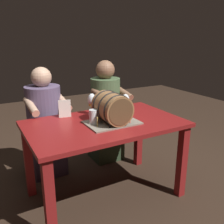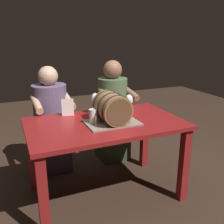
{
  "view_description": "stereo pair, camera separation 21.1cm",
  "coord_description": "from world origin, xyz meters",
  "px_view_note": "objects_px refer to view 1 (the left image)",
  "views": [
    {
      "loc": [
        -0.94,
        -1.82,
        1.44
      ],
      "look_at": [
        0.04,
        -0.06,
        0.82
      ],
      "focal_mm": 40.33,
      "sensor_mm": 36.0,
      "label": 1
    },
    {
      "loc": [
        -0.75,
        -1.91,
        1.44
      ],
      "look_at": [
        0.04,
        -0.06,
        0.82
      ],
      "focal_mm": 40.33,
      "sensor_mm": 36.0,
      "label": 2
    }
  ],
  "objects_px": {
    "dining_table": "(105,134)",
    "wine_glass_empty": "(104,99)",
    "wine_glass_amber": "(92,101)",
    "person_seated_right": "(106,115)",
    "menu_card": "(65,109)",
    "wine_glass_red": "(125,101)",
    "beer_pint": "(93,118)",
    "person_seated_left": "(45,126)",
    "barrel_cake": "(112,109)"
  },
  "relations": [
    {
      "from": "barrel_cake",
      "to": "wine_glass_amber",
      "type": "xyz_separation_m",
      "value": [
        -0.04,
        0.31,
        0.0
      ]
    },
    {
      "from": "wine_glass_red",
      "to": "wine_glass_empty",
      "type": "height_order",
      "value": "wine_glass_empty"
    },
    {
      "from": "menu_card",
      "to": "person_seated_right",
      "type": "xyz_separation_m",
      "value": [
        0.61,
        0.36,
        -0.26
      ]
    },
    {
      "from": "barrel_cake",
      "to": "wine_glass_red",
      "type": "relative_size",
      "value": 2.42
    },
    {
      "from": "person_seated_right",
      "to": "wine_glass_empty",
      "type": "bearing_deg",
      "value": -119.29
    },
    {
      "from": "wine_glass_empty",
      "to": "wine_glass_amber",
      "type": "relative_size",
      "value": 0.95
    },
    {
      "from": "dining_table",
      "to": "wine_glass_red",
      "type": "xyz_separation_m",
      "value": [
        0.3,
        0.15,
        0.23
      ]
    },
    {
      "from": "barrel_cake",
      "to": "menu_card",
      "type": "bearing_deg",
      "value": 129.61
    },
    {
      "from": "barrel_cake",
      "to": "wine_glass_red",
      "type": "bearing_deg",
      "value": 38.46
    },
    {
      "from": "wine_glass_empty",
      "to": "wine_glass_amber",
      "type": "height_order",
      "value": "wine_glass_amber"
    },
    {
      "from": "menu_card",
      "to": "person_seated_right",
      "type": "relative_size",
      "value": 0.14
    },
    {
      "from": "person_seated_left",
      "to": "person_seated_right",
      "type": "height_order",
      "value": "person_seated_right"
    },
    {
      "from": "wine_glass_amber",
      "to": "barrel_cake",
      "type": "bearing_deg",
      "value": -83.53
    },
    {
      "from": "dining_table",
      "to": "wine_glass_empty",
      "type": "relative_size",
      "value": 7.02
    },
    {
      "from": "wine_glass_amber",
      "to": "beer_pint",
      "type": "height_order",
      "value": "wine_glass_amber"
    },
    {
      "from": "dining_table",
      "to": "wine_glass_empty",
      "type": "height_order",
      "value": "wine_glass_empty"
    },
    {
      "from": "dining_table",
      "to": "menu_card",
      "type": "height_order",
      "value": "menu_card"
    },
    {
      "from": "beer_pint",
      "to": "person_seated_left",
      "type": "height_order",
      "value": "person_seated_left"
    },
    {
      "from": "menu_card",
      "to": "person_seated_left",
      "type": "distance_m",
      "value": 0.46
    },
    {
      "from": "wine_glass_amber",
      "to": "menu_card",
      "type": "xyz_separation_m",
      "value": [
        -0.26,
        0.04,
        -0.05
      ]
    },
    {
      "from": "wine_glass_empty",
      "to": "person_seated_right",
      "type": "distance_m",
      "value": 0.58
    },
    {
      "from": "wine_glass_empty",
      "to": "menu_card",
      "type": "bearing_deg",
      "value": 170.62
    },
    {
      "from": "menu_card",
      "to": "wine_glass_red",
      "type": "bearing_deg",
      "value": -3.07
    },
    {
      "from": "dining_table",
      "to": "menu_card",
      "type": "distance_m",
      "value": 0.43
    },
    {
      "from": "wine_glass_amber",
      "to": "person_seated_right",
      "type": "bearing_deg",
      "value": 48.79
    },
    {
      "from": "wine_glass_empty",
      "to": "barrel_cake",
      "type": "bearing_deg",
      "value": -104.93
    },
    {
      "from": "barrel_cake",
      "to": "person_seated_right",
      "type": "bearing_deg",
      "value": 66.22
    },
    {
      "from": "wine_glass_red",
      "to": "wine_glass_empty",
      "type": "xyz_separation_m",
      "value": [
        -0.19,
        0.08,
        0.02
      ]
    },
    {
      "from": "beer_pint",
      "to": "person_seated_right",
      "type": "height_order",
      "value": "person_seated_right"
    },
    {
      "from": "wine_glass_empty",
      "to": "person_seated_left",
      "type": "distance_m",
      "value": 0.71
    },
    {
      "from": "wine_glass_red",
      "to": "beer_pint",
      "type": "xyz_separation_m",
      "value": [
        -0.42,
        -0.17,
        -0.06
      ]
    },
    {
      "from": "barrel_cake",
      "to": "wine_glass_red",
      "type": "xyz_separation_m",
      "value": [
        0.26,
        0.21,
        -0.01
      ]
    },
    {
      "from": "wine_glass_red",
      "to": "beer_pint",
      "type": "height_order",
      "value": "wine_glass_red"
    },
    {
      "from": "menu_card",
      "to": "person_seated_right",
      "type": "bearing_deg",
      "value": 42.11
    },
    {
      "from": "dining_table",
      "to": "barrel_cake",
      "type": "relative_size",
      "value": 3.02
    },
    {
      "from": "person_seated_right",
      "to": "wine_glass_amber",
      "type": "bearing_deg",
      "value": -131.21
    },
    {
      "from": "wine_glass_red",
      "to": "wine_glass_amber",
      "type": "xyz_separation_m",
      "value": [
        -0.3,
        0.1,
        0.01
      ]
    },
    {
      "from": "dining_table",
      "to": "wine_glass_red",
      "type": "relative_size",
      "value": 7.32
    },
    {
      "from": "barrel_cake",
      "to": "beer_pint",
      "type": "xyz_separation_m",
      "value": [
        -0.15,
        0.04,
        -0.07
      ]
    },
    {
      "from": "menu_card",
      "to": "person_seated_left",
      "type": "height_order",
      "value": "person_seated_left"
    },
    {
      "from": "dining_table",
      "to": "beer_pint",
      "type": "xyz_separation_m",
      "value": [
        -0.11,
        -0.02,
        0.17
      ]
    },
    {
      "from": "barrel_cake",
      "to": "wine_glass_empty",
      "type": "bearing_deg",
      "value": 75.07
    },
    {
      "from": "wine_glass_empty",
      "to": "person_seated_left",
      "type": "bearing_deg",
      "value": 138.1
    },
    {
      "from": "wine_glass_empty",
      "to": "menu_card",
      "type": "height_order",
      "value": "wine_glass_empty"
    },
    {
      "from": "barrel_cake",
      "to": "person_seated_right",
      "type": "distance_m",
      "value": 0.84
    },
    {
      "from": "wine_glass_empty",
      "to": "person_seated_right",
      "type": "height_order",
      "value": "person_seated_right"
    },
    {
      "from": "barrel_cake",
      "to": "wine_glass_amber",
      "type": "height_order",
      "value": "barrel_cake"
    },
    {
      "from": "barrel_cake",
      "to": "wine_glass_empty",
      "type": "height_order",
      "value": "barrel_cake"
    },
    {
      "from": "person_seated_left",
      "to": "barrel_cake",
      "type": "bearing_deg",
      "value": -61.21
    },
    {
      "from": "beer_pint",
      "to": "wine_glass_amber",
      "type": "bearing_deg",
      "value": 66.79
    }
  ]
}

